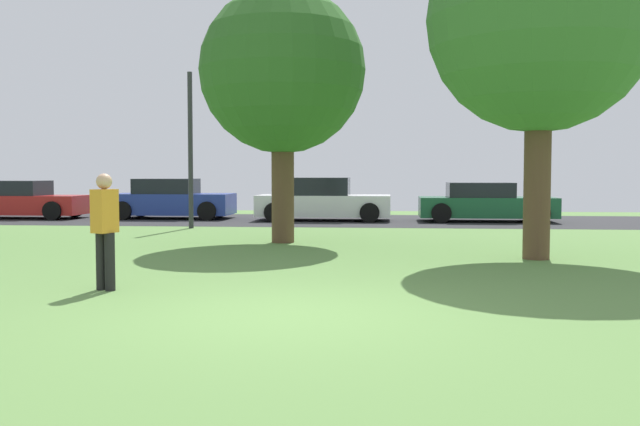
% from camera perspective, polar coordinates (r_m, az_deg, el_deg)
% --- Properties ---
extents(ground_plane, '(44.00, 44.00, 0.00)m').
position_cam_1_polar(ground_plane, '(8.12, -2.81, -8.18)').
color(ground_plane, '#5B8442').
extents(road_strip, '(44.00, 6.40, 0.01)m').
position_cam_1_polar(road_strip, '(23.96, 2.70, -0.59)').
color(road_strip, '#28282B').
rests_on(road_strip, ground_plane).
extents(oak_tree_right, '(4.15, 4.15, 6.49)m').
position_cam_1_polar(oak_tree_right, '(14.05, 17.26, 14.53)').
color(oak_tree_right, brown).
rests_on(oak_tree_right, ground_plane).
extents(maple_tree_near, '(3.79, 3.79, 5.84)m').
position_cam_1_polar(maple_tree_near, '(16.50, -3.03, 11.26)').
color(maple_tree_near, brown).
rests_on(maple_tree_near, ground_plane).
extents(person_catcher, '(0.33, 0.38, 1.60)m').
position_cam_1_polar(person_catcher, '(10.10, -16.90, -1.04)').
color(person_catcher, black).
rests_on(person_catcher, ground_plane).
extents(parked_car_red, '(4.55, 1.95, 1.33)m').
position_cam_1_polar(parked_car_red, '(27.20, -23.03, 0.90)').
color(parked_car_red, '#B21E1E').
rests_on(parked_car_red, ground_plane).
extents(parked_car_blue, '(4.20, 2.05, 1.40)m').
position_cam_1_polar(parked_car_blue, '(25.45, -11.86, 1.01)').
color(parked_car_blue, '#233893').
rests_on(parked_car_blue, ground_plane).
extents(parked_car_white, '(4.46, 2.05, 1.45)m').
position_cam_1_polar(parked_car_white, '(23.89, 0.19, 0.97)').
color(parked_car_white, white).
rests_on(parked_car_white, ground_plane).
extents(parked_car_green, '(4.40, 2.01, 1.29)m').
position_cam_1_polar(parked_car_green, '(24.00, 13.12, 0.75)').
color(parked_car_green, '#195633').
rests_on(parked_car_green, ground_plane).
extents(street_lamp_post, '(0.14, 0.14, 4.50)m').
position_cam_1_polar(street_lamp_post, '(20.87, -10.37, 4.96)').
color(street_lamp_post, '#2D2D33').
rests_on(street_lamp_post, ground_plane).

